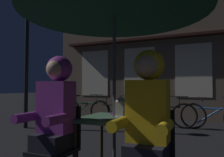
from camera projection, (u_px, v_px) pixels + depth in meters
The scene contains 14 objects.
cafe_table at pixel (114, 126), 2.40m from camera, with size 0.72×0.72×0.74m.
patio_umbrella at pixel (114, 0), 2.45m from camera, with size 2.10×2.10×2.31m.
lantern at pixel (121, 106), 2.38m from camera, with size 0.11×0.11×0.23m.
chair_left at pixel (58, 143), 2.24m from camera, with size 0.40×0.40×0.87m.
chair_right at pixel (149, 155), 1.86m from camera, with size 0.40×0.40×0.87m.
person_left_hooded at pixel (54, 109), 2.21m from camera, with size 0.45×0.56×1.40m.
person_right_hooded at pixel (147, 114), 1.82m from camera, with size 0.45×0.56×1.40m.
shopfront_building at pixel (193, 26), 7.21m from camera, with size 10.00×0.93×6.20m.
street_lamp at pixel (27, 26), 5.82m from camera, with size 0.32×0.32×3.88m.
bicycle_nearest at pixel (85, 109), 7.03m from camera, with size 1.67×0.30×0.84m.
bicycle_second at pixel (115, 112), 6.40m from camera, with size 1.68×0.15×0.84m.
bicycle_third at pixel (164, 114), 5.80m from camera, with size 1.68×0.15×0.84m.
bicycle_fourth at pixel (215, 117), 5.33m from camera, with size 1.66×0.33×0.84m.
book at pixel (120, 114), 2.59m from camera, with size 0.20×0.14×0.02m, color #661E7A.
Camera 1 is at (0.94, -2.23, 1.07)m, focal length 34.90 mm.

